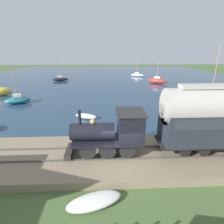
% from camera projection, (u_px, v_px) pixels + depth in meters
% --- Properties ---
extents(ground_plane, '(200.00, 200.00, 0.00)m').
position_uv_depth(ground_plane, '(120.00, 164.00, 11.92)').
color(ground_plane, '#476033').
extents(harbor_water, '(80.00, 80.00, 0.01)m').
position_uv_depth(harbor_water, '(107.00, 77.00, 53.15)').
color(harbor_water, navy).
rests_on(harbor_water, ground).
extents(rail_embankment, '(5.65, 56.00, 0.65)m').
position_uv_depth(rail_embankment, '(120.00, 157.00, 12.33)').
color(rail_embankment, '#84755B').
rests_on(rail_embankment, ground).
extents(steam_locomotive, '(2.12, 5.27, 3.14)m').
position_uv_depth(steam_locomotive, '(113.00, 130.00, 11.64)').
color(steam_locomotive, black).
rests_on(steam_locomotive, rail_embankment).
extents(sailboat_teal, '(2.81, 3.92, 5.86)m').
position_uv_depth(sailboat_teal, '(18.00, 100.00, 25.80)').
color(sailboat_teal, '#1E707A').
rests_on(sailboat_teal, harbor_water).
extents(sailboat_black, '(2.35, 4.32, 7.76)m').
position_uv_depth(sailboat_black, '(60.00, 79.00, 45.99)').
color(sailboat_black, black).
rests_on(sailboat_black, harbor_water).
extents(sailboat_white, '(3.13, 4.17, 5.84)m').
position_uv_depth(sailboat_white, '(137.00, 75.00, 54.43)').
color(sailboat_white, white).
rests_on(sailboat_white, harbor_water).
extents(sailboat_navy, '(2.37, 3.61, 8.40)m').
position_uv_depth(sailboat_navy, '(210.00, 100.00, 25.71)').
color(sailboat_navy, '#192347').
rests_on(sailboat_navy, harbor_water).
extents(sailboat_yellow, '(3.06, 3.61, 8.23)m').
position_uv_depth(sailboat_yellow, '(2.00, 91.00, 30.38)').
color(sailboat_yellow, gold).
rests_on(sailboat_yellow, harbor_water).
extents(sailboat_red, '(3.49, 4.55, 5.46)m').
position_uv_depth(sailboat_red, '(157.00, 81.00, 42.35)').
color(sailboat_red, '#B72D23').
rests_on(sailboat_red, harbor_water).
extents(rowboat_off_pier, '(1.88, 2.81, 0.56)m').
position_uv_depth(rowboat_off_pier, '(86.00, 116.00, 20.04)').
color(rowboat_off_pier, silver).
rests_on(rowboat_off_pier, harbor_water).
extents(beached_dinghy, '(1.88, 3.00, 0.44)m').
position_uv_depth(beached_dinghy, '(94.00, 201.00, 8.71)').
color(beached_dinghy, silver).
rests_on(beached_dinghy, ground).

